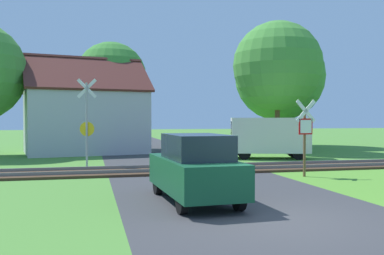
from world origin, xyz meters
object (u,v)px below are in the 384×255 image
object	(u,v)px
parked_car	(195,168)
stop_sign_near	(305,132)
tree_center	(111,78)
tree_far	(280,76)
crossing_sign_far	(87,120)
house	(85,119)
tree_right	(278,66)
mail_truck	(266,136)

from	to	relation	value
parked_car	stop_sign_near	bearing A→B (deg)	33.09
tree_center	tree_far	distance (m)	13.20
parked_car	tree_far	bearing A→B (deg)	56.88
crossing_sign_far	house	xyz separation A→B (m)	(-0.20, 8.98, 0.02)
stop_sign_near	crossing_sign_far	size ratio (longest dim) A/B	0.73
tree_right	parked_car	bearing A→B (deg)	-121.45
crossing_sign_far	tree_far	bearing A→B (deg)	51.80
crossing_sign_far	mail_truck	world-z (taller)	crossing_sign_far
tree_center	house	bearing A→B (deg)	-127.57
tree_center	parked_car	bearing A→B (deg)	-86.46
tree_center	tree_right	xyz separation A→B (m)	(10.59, -4.53, 0.58)
stop_sign_near	crossing_sign_far	xyz separation A→B (m)	(-8.01, 4.74, 0.45)
tree_far	mail_truck	bearing A→B (deg)	-118.63
stop_sign_near	crossing_sign_far	world-z (taller)	crossing_sign_far
mail_truck	parked_car	size ratio (longest dim) A/B	1.28
house	tree_right	xyz separation A→B (m)	(12.38, -2.20, 3.51)
tree_right	mail_truck	world-z (taller)	tree_right
house	mail_truck	xyz separation A→B (m)	(9.78, -6.44, -0.92)
stop_sign_near	tree_far	distance (m)	18.49
crossing_sign_far	tree_right	size ratio (longest dim) A/B	0.46
crossing_sign_far	tree_far	world-z (taller)	tree_far
tree_far	parked_car	distance (m)	24.22
stop_sign_near	parked_car	world-z (taller)	stop_sign_near
house	stop_sign_near	bearing A→B (deg)	-69.51
crossing_sign_far	tree_center	size ratio (longest dim) A/B	0.52
tree_right	parked_car	distance (m)	18.57
house	parked_car	size ratio (longest dim) A/B	2.07
tree_center	parked_car	xyz separation A→B (m)	(1.23, -19.83, -4.19)
mail_truck	crossing_sign_far	bearing A→B (deg)	121.11
tree_far	parked_car	size ratio (longest dim) A/B	2.23
tree_center	mail_truck	bearing A→B (deg)	-47.67
parked_car	tree_right	bearing A→B (deg)	55.59
tree_far	mail_truck	size ratio (longest dim) A/B	1.74
house	tree_far	size ratio (longest dim) A/B	0.93
mail_truck	parked_car	distance (m)	12.97
tree_right	tree_far	size ratio (longest dim) A/B	0.95
crossing_sign_far	house	world-z (taller)	house
crossing_sign_far	house	distance (m)	8.98
parked_car	house	bearing A→B (deg)	96.83
crossing_sign_far	parked_car	world-z (taller)	crossing_sign_far
house	mail_truck	size ratio (longest dim) A/B	1.62
tree_far	parked_car	world-z (taller)	tree_far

